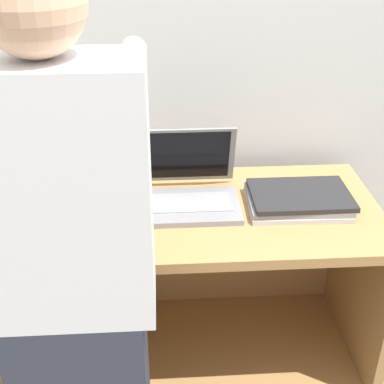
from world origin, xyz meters
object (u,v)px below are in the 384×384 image
laptop_stack_left (81,201)px  laptop_stack_right (298,200)px  laptop_open (189,189)px  person (73,295)px

laptop_stack_left → laptop_stack_right: size_ratio=1.04×
laptop_open → laptop_stack_right: bearing=-8.4°
laptop_stack_left → laptop_stack_right: 0.75m
laptop_stack_left → laptop_open: bearing=8.0°
laptop_open → person: person is taller
laptop_open → laptop_stack_right: size_ratio=0.96×
laptop_open → person: bearing=-117.5°
laptop_stack_right → person: person is taller
laptop_stack_left → person: size_ratio=0.24×
laptop_stack_left → person: 0.57m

